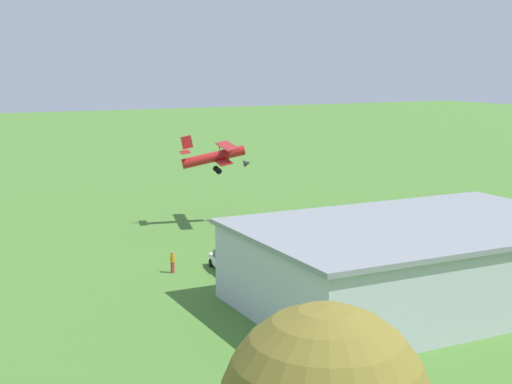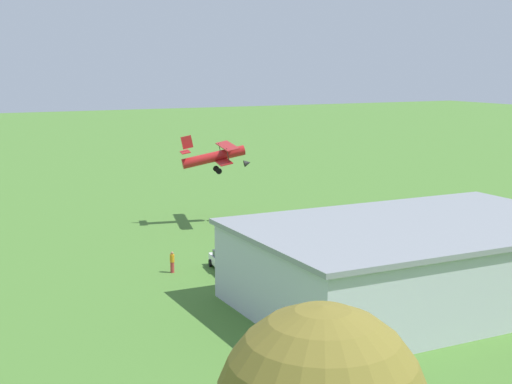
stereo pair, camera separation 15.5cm
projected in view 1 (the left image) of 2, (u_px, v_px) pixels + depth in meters
The scene contains 9 objects.
ground_plane at pixel (279, 218), 81.68m from camera, with size 400.00×400.00×0.00m, color #47752D.
hangar at pixel (418, 262), 52.47m from camera, with size 25.60×16.11×5.82m.
biplane at pixel (216, 156), 77.50m from camera, with size 7.69×8.10×4.08m.
car_silver at pixel (415, 234), 70.18m from camera, with size 2.38×4.59×1.57m.
car_orange at pixel (346, 236), 69.14m from camera, with size 2.34×4.21×1.71m.
car_white at pixel (225, 261), 60.81m from camera, with size 2.43×4.52×1.55m.
person_watching_takeoff at pixel (324, 246), 65.70m from camera, with size 0.40×0.40×1.67m.
person_walking_on_apron at pixel (172, 262), 60.11m from camera, with size 0.45×0.45×1.77m.
person_crossing_taxiway at pixel (317, 231), 71.26m from camera, with size 0.51×0.51×1.74m.
Camera 1 is at (38.28, 70.26, 16.88)m, focal length 51.53 mm.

